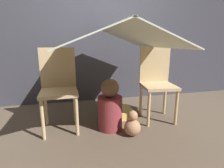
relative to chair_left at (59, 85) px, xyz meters
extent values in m
plane|color=brown|center=(0.60, -0.15, -0.51)|extent=(8.80, 8.80, 0.00)
cube|color=#3D3D47|center=(0.60, 0.93, 0.74)|extent=(7.00, 0.05, 2.50)
cylinder|color=#D1B27F|center=(-0.16, -0.25, -0.30)|extent=(0.04, 0.04, 0.43)
cylinder|color=#D1B27F|center=(0.18, -0.24, -0.30)|extent=(0.04, 0.04, 0.43)
cylinder|color=#D1B27F|center=(-0.17, 0.09, -0.30)|extent=(0.04, 0.04, 0.43)
cylinder|color=#D1B27F|center=(0.17, 0.10, -0.30)|extent=(0.04, 0.04, 0.43)
cube|color=#D1B27F|center=(0.00, -0.08, -0.06)|extent=(0.41, 0.41, 0.04)
cube|color=#D1B27F|center=(0.00, 0.11, 0.19)|extent=(0.40, 0.04, 0.46)
cylinder|color=#D1B27F|center=(1.01, -0.22, -0.30)|extent=(0.04, 0.04, 0.43)
cylinder|color=#D1B27F|center=(1.35, -0.27, -0.30)|extent=(0.04, 0.04, 0.43)
cylinder|color=#D1B27F|center=(1.06, 0.12, -0.30)|extent=(0.04, 0.04, 0.43)
cylinder|color=#D1B27F|center=(1.40, 0.07, -0.30)|extent=(0.04, 0.04, 0.43)
cube|color=#D1B27F|center=(1.21, -0.08, -0.06)|extent=(0.44, 0.44, 0.04)
cube|color=#D1B27F|center=(1.23, 0.11, 0.19)|extent=(0.40, 0.08, 0.46)
cube|color=silver|center=(0.30, -0.08, 0.53)|extent=(0.61, 1.42, 0.25)
cube|color=silver|center=(0.90, -0.08, 0.53)|extent=(0.61, 1.42, 0.25)
cube|color=silver|center=(0.60, -0.08, 0.65)|extent=(0.04, 1.42, 0.01)
cylinder|color=maroon|center=(0.56, -0.17, -0.32)|extent=(0.28, 0.28, 0.39)
sphere|color=brown|center=(0.56, -0.17, -0.02)|extent=(0.21, 0.21, 0.21)
cube|color=#E5CC66|center=(0.72, 0.14, -0.46)|extent=(0.44, 0.35, 0.10)
sphere|color=tan|center=(0.76, -0.38, -0.42)|extent=(0.18, 0.18, 0.18)
sphere|color=tan|center=(0.76, -0.38, -0.28)|extent=(0.11, 0.11, 0.11)
camera|label=1|loc=(0.15, -2.01, 0.47)|focal=28.00mm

